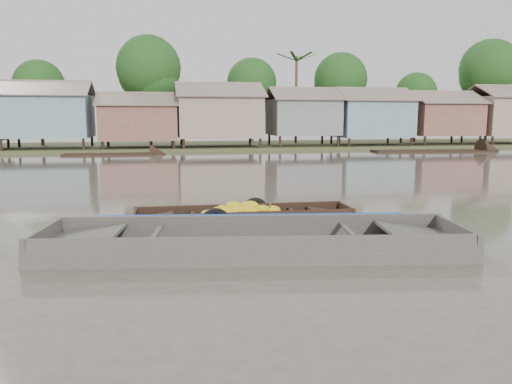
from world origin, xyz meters
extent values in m
plane|color=#514A3E|center=(0.00, 0.00, 0.00)|extent=(120.00, 120.00, 0.00)
cube|color=#384723|center=(0.00, 33.00, 0.00)|extent=(120.00, 12.00, 0.50)
cube|color=slate|center=(-10.50, 29.50, 2.70)|extent=(6.20, 5.20, 3.20)
cube|color=brown|center=(-10.50, 28.10, 4.75)|extent=(6.60, 3.02, 1.28)
cube|color=brown|center=(-10.50, 30.90, 4.75)|extent=(6.60, 3.02, 1.28)
cube|color=brown|center=(-3.80, 29.50, 2.20)|extent=(5.80, 4.60, 2.70)
cube|color=brown|center=(-3.80, 28.26, 4.00)|extent=(6.20, 2.67, 1.14)
cube|color=brown|center=(-3.80, 30.74, 4.00)|extent=(6.20, 2.67, 1.14)
cube|color=gray|center=(2.50, 29.50, 2.65)|extent=(6.50, 5.30, 3.30)
cube|color=brown|center=(2.50, 28.07, 4.75)|extent=(6.90, 3.08, 1.31)
cube|color=brown|center=(2.50, 30.93, 4.75)|extent=(6.90, 3.08, 1.31)
cube|color=slate|center=(9.50, 29.50, 2.60)|extent=(5.40, 4.70, 2.90)
cube|color=brown|center=(9.50, 28.23, 4.50)|extent=(5.80, 2.73, 1.17)
cube|color=brown|center=(9.50, 30.77, 4.50)|extent=(5.80, 2.73, 1.17)
cube|color=slate|center=(15.50, 29.50, 2.50)|extent=(6.00, 5.00, 3.10)
cube|color=brown|center=(15.50, 28.15, 4.50)|extent=(6.40, 2.90, 1.24)
cube|color=brown|center=(15.50, 30.85, 4.50)|extent=(6.40, 2.90, 1.24)
cube|color=brown|center=(22.00, 29.50, 2.45)|extent=(5.70, 4.90, 2.80)
cube|color=brown|center=(22.00, 28.18, 4.30)|extent=(6.10, 2.85, 1.21)
cube|color=brown|center=(22.00, 30.82, 4.30)|extent=(6.10, 2.85, 1.21)
cube|color=gray|center=(28.50, 29.50, 2.70)|extent=(6.30, 5.10, 3.40)
cube|color=brown|center=(28.50, 30.88, 4.85)|extent=(6.70, 2.96, 1.26)
cylinder|color=#473323|center=(-12.00, 34.00, 2.45)|extent=(0.28, 0.28, 4.90)
sphere|color=#133E17|center=(-12.00, 34.00, 5.25)|extent=(4.20, 4.20, 4.20)
cylinder|color=#473323|center=(-3.00, 33.00, 3.15)|extent=(0.28, 0.28, 6.30)
sphere|color=#133E17|center=(-3.00, 33.00, 6.75)|extent=(5.40, 5.40, 5.40)
cylinder|color=#473323|center=(6.00, 34.00, 2.62)|extent=(0.28, 0.28, 5.25)
sphere|color=#133E17|center=(6.00, 34.00, 5.62)|extent=(4.50, 4.50, 4.50)
cylinder|color=#473323|center=(14.00, 33.00, 2.80)|extent=(0.28, 0.28, 5.60)
sphere|color=#133E17|center=(14.00, 33.00, 6.00)|extent=(4.80, 4.80, 4.80)
cylinder|color=#473323|center=(22.00, 34.00, 2.27)|extent=(0.28, 0.28, 4.55)
sphere|color=#133E17|center=(22.00, 34.00, 4.88)|extent=(3.90, 3.90, 3.90)
cylinder|color=#473323|center=(29.00, 33.00, 3.32)|extent=(0.28, 0.28, 6.65)
sphere|color=#133E17|center=(29.00, 33.00, 7.12)|extent=(5.70, 5.70, 5.70)
cylinder|color=#473323|center=(10.00, 33.50, 4.00)|extent=(0.24, 0.24, 8.00)
cube|color=black|center=(-0.01, 1.46, -0.08)|extent=(5.49, 1.15, 0.08)
cube|color=black|center=(0.00, 2.06, 0.14)|extent=(5.59, 0.26, 0.52)
cube|color=black|center=(-0.02, 0.87, 0.14)|extent=(5.59, 0.26, 0.52)
cube|color=black|center=(2.73, 1.41, 0.14)|extent=(0.08, 1.21, 0.49)
cube|color=black|center=(2.25, 1.42, 0.20)|extent=(0.97, 1.06, 0.19)
cube|color=black|center=(-2.74, 1.52, 0.14)|extent=(0.08, 1.21, 0.49)
cube|color=black|center=(-2.26, 1.51, 0.20)|extent=(0.97, 1.06, 0.19)
cube|color=black|center=(-1.31, 1.49, 0.24)|extent=(0.12, 1.17, 0.05)
cube|color=black|center=(1.30, 1.44, 0.24)|extent=(0.12, 1.17, 0.05)
ellipsoid|color=yellow|center=(-0.88, 1.15, 0.13)|extent=(0.36, 0.25, 0.22)
ellipsoid|color=yellow|center=(-0.26, 1.52, 0.43)|extent=(0.43, 0.30, 0.26)
ellipsoid|color=yellow|center=(-0.92, 1.43, 0.15)|extent=(0.35, 0.25, 0.21)
ellipsoid|color=yellow|center=(-0.74, 1.29, 0.23)|extent=(0.45, 0.32, 0.27)
ellipsoid|color=yellow|center=(-0.51, 1.53, 0.34)|extent=(0.45, 0.32, 0.28)
ellipsoid|color=yellow|center=(-0.65, 1.27, 0.24)|extent=(0.40, 0.28, 0.24)
ellipsoid|color=yellow|center=(-0.67, 1.19, 0.17)|extent=(0.44, 0.31, 0.27)
ellipsoid|color=yellow|center=(0.73, 1.31, 0.27)|extent=(0.42, 0.29, 0.25)
ellipsoid|color=yellow|center=(-0.84, 1.44, 0.24)|extent=(0.45, 0.32, 0.28)
ellipsoid|color=yellow|center=(0.63, 1.72, 0.21)|extent=(0.39, 0.28, 0.24)
ellipsoid|color=yellow|center=(0.15, 1.43, 0.43)|extent=(0.46, 0.32, 0.28)
ellipsoid|color=yellow|center=(0.08, 1.13, 0.20)|extent=(0.37, 0.26, 0.22)
ellipsoid|color=yellow|center=(0.93, 1.10, 0.17)|extent=(0.38, 0.26, 0.23)
ellipsoid|color=yellow|center=(-0.22, 1.39, 0.35)|extent=(0.42, 0.30, 0.26)
ellipsoid|color=yellow|center=(0.03, 1.55, 0.41)|extent=(0.35, 0.24, 0.21)
ellipsoid|color=yellow|center=(0.29, 1.83, 0.22)|extent=(0.38, 0.26, 0.23)
ellipsoid|color=yellow|center=(-0.36, 1.21, 0.30)|extent=(0.35, 0.24, 0.21)
ellipsoid|color=yellow|center=(-0.06, 1.59, 0.34)|extent=(0.43, 0.30, 0.26)
ellipsoid|color=yellow|center=(-0.92, 1.61, 0.22)|extent=(0.41, 0.29, 0.25)
ellipsoid|color=yellow|center=(-0.17, 1.66, 0.31)|extent=(0.40, 0.28, 0.24)
ellipsoid|color=yellow|center=(-0.72, 1.19, 0.19)|extent=(0.45, 0.31, 0.27)
ellipsoid|color=yellow|center=(0.06, 1.36, 0.34)|extent=(0.41, 0.28, 0.25)
ellipsoid|color=yellow|center=(-0.28, 1.76, 0.31)|extent=(0.36, 0.25, 0.22)
ellipsoid|color=yellow|center=(-0.64, 1.54, 0.31)|extent=(0.39, 0.27, 0.24)
ellipsoid|color=yellow|center=(0.79, 1.66, 0.25)|extent=(0.44, 0.31, 0.27)
ellipsoid|color=yellow|center=(0.44, 1.29, 0.37)|extent=(0.35, 0.25, 0.22)
ellipsoid|color=yellow|center=(0.17, 1.28, 0.30)|extent=(0.39, 0.28, 0.24)
ellipsoid|color=yellow|center=(-0.23, 1.59, 0.32)|extent=(0.40, 0.28, 0.24)
cylinder|color=#3F6626|center=(-0.50, 1.47, 0.42)|extent=(0.04, 0.04, 0.18)
cylinder|color=#3F6626|center=(0.19, 1.46, 0.42)|extent=(0.04, 0.04, 0.18)
cylinder|color=#3F6626|center=(0.69, 1.45, 0.42)|extent=(0.04, 0.04, 0.18)
torus|color=black|center=(0.40, 2.13, 0.16)|extent=(0.77, 0.19, 0.77)
torus|color=black|center=(-0.81, 0.81, 0.16)|extent=(0.76, 0.19, 0.76)
cube|color=#3D3833|center=(-0.25, -1.29, -0.08)|extent=(8.47, 2.93, 0.08)
cube|color=#3D3833|center=(-0.11, -0.29, 0.22)|extent=(8.42, 1.36, 0.68)
cube|color=#3D3833|center=(-0.39, -2.30, 0.22)|extent=(8.42, 1.36, 0.68)
cube|color=#3D3833|center=(3.86, -1.87, 0.22)|extent=(0.35, 2.06, 0.64)
cube|color=#3D3833|center=(3.14, -1.77, 0.30)|extent=(1.67, 1.97, 0.26)
cube|color=#3D3833|center=(-4.36, -0.71, 0.22)|extent=(0.35, 2.06, 0.64)
cube|color=#3D3833|center=(-3.65, -0.81, 0.30)|extent=(1.67, 1.97, 0.26)
cube|color=#3D3833|center=(-2.22, -1.01, 0.35)|extent=(0.38, 1.98, 0.05)
cube|color=#3D3833|center=(1.71, -1.57, 0.35)|extent=(0.38, 1.98, 0.05)
cube|color=#665E54|center=(-0.25, -1.29, -0.02)|extent=(6.48, 2.49, 0.02)
cube|color=#0E3D94|center=(-0.10, -0.22, 0.48)|extent=(6.80, 1.05, 0.17)
torus|color=olive|center=(1.18, -1.83, 0.00)|extent=(0.47, 0.47, 0.07)
torus|color=olive|center=(1.18, -1.83, 0.05)|extent=(0.38, 0.38, 0.07)
cube|color=black|center=(-5.74, 25.12, -0.05)|extent=(6.20, 1.49, 0.35)
cube|color=black|center=(18.06, 24.06, -0.05)|extent=(8.90, 2.82, 0.35)
camera|label=1|loc=(-2.01, -10.96, 2.73)|focal=35.00mm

